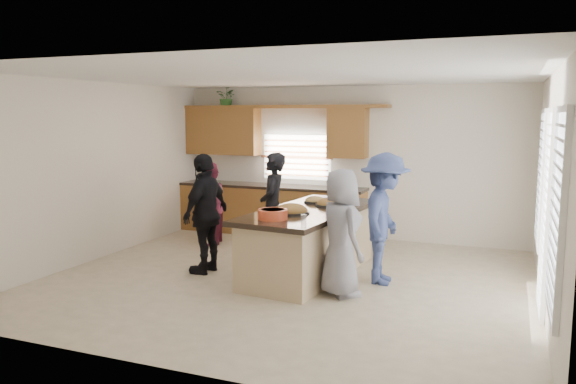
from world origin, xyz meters
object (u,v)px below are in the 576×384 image
at_px(woman_left_mid, 209,204).
at_px(woman_right_back, 384,219).
at_px(island, 309,243).
at_px(woman_left_front, 206,213).
at_px(woman_left_back, 273,206).
at_px(woman_right_front, 341,233).
at_px(salad_bowl, 273,214).

height_order(woman_left_mid, woman_right_back, woman_right_back).
bearing_deg(island, woman_left_mid, 160.02).
relative_size(woman_left_front, woman_right_back, 0.97).
bearing_deg(woman_left_back, woman_right_front, 32.80).
distance_m(island, woman_right_front, 1.07).
height_order(woman_left_back, woman_left_mid, woman_left_back).
bearing_deg(woman_left_back, woman_right_back, 56.62).
bearing_deg(woman_left_front, island, 111.44).
height_order(salad_bowl, woman_right_front, woman_right_front).
distance_m(woman_left_back, woman_left_mid, 1.53).
relative_size(woman_left_back, woman_left_front, 0.98).
bearing_deg(woman_left_front, woman_left_mid, -147.95).
bearing_deg(woman_left_back, woman_left_mid, -125.12).
bearing_deg(woman_left_mid, woman_left_back, 51.30).
bearing_deg(woman_left_mid, woman_right_front, 38.74).
xyz_separation_m(salad_bowl, woman_left_front, (-1.25, 0.46, -0.15)).
xyz_separation_m(woman_right_back, woman_right_front, (-0.40, -0.72, -0.08)).
relative_size(island, woman_right_front, 1.73).
height_order(woman_left_mid, woman_left_front, woman_left_front).
bearing_deg(woman_left_front, salad_bowl, 73.60).
height_order(salad_bowl, woman_left_back, woman_left_back).
xyz_separation_m(woman_left_front, woman_right_back, (2.51, 0.43, 0.02)).
height_order(island, woman_left_mid, woman_left_mid).
relative_size(woman_left_back, woman_right_front, 1.05).
xyz_separation_m(woman_left_mid, woman_right_back, (3.34, -1.12, 0.16)).
xyz_separation_m(woman_left_back, woman_right_back, (1.90, -0.61, 0.04)).
bearing_deg(woman_right_front, woman_left_mid, 15.79).
distance_m(woman_left_back, woman_right_front, 2.01).
bearing_deg(woman_left_front, woman_right_front, 85.91).
bearing_deg(salad_bowl, woman_right_front, 10.89).
xyz_separation_m(island, woman_right_front, (0.68, -0.75, 0.36)).
relative_size(salad_bowl, woman_left_front, 0.22).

